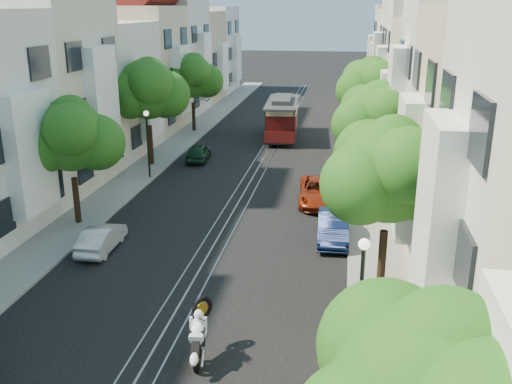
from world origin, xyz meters
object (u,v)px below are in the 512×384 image
at_px(tree_e_b, 390,174).
at_px(parked_car_w_mid, 101,238).
at_px(lamp_west, 147,134).
at_px(sportbike_rider, 199,332).
at_px(tree_e_d, 371,86).
at_px(parked_car_e_far, 320,191).
at_px(lamp_east, 361,286).
at_px(cable_car, 282,116).
at_px(tree_w_b, 71,137).
at_px(parked_car_w_far, 198,152).
at_px(tree_w_d, 193,77).
at_px(parked_car_e_mid, 333,227).
at_px(tree_e_c, 377,119).
at_px(tree_w_c, 148,90).

distance_m(tree_e_b, parked_car_w_mid, 12.93).
height_order(lamp_west, sportbike_rider, lamp_west).
relative_size(tree_e_d, parked_car_e_far, 1.45).
xyz_separation_m(lamp_east, cable_car, (-5.80, 30.90, -1.05)).
relative_size(tree_w_b, parked_car_e_far, 1.32).
bearing_deg(parked_car_w_far, tree_w_d, -77.61).
xyz_separation_m(tree_w_b, cable_car, (7.64, 20.92, -2.61)).
bearing_deg(parked_car_e_mid, tree_e_d, 81.55).
distance_m(tree_e_d, lamp_east, 27.07).
height_order(tree_e_b, parked_car_w_mid, tree_e_b).
distance_m(tree_e_b, cable_car, 26.95).
height_order(tree_e_c, tree_w_c, tree_w_c).
xyz_separation_m(tree_w_b, sportbike_rider, (8.71, -10.09, -3.43)).
height_order(tree_w_b, parked_car_w_mid, tree_w_b).
bearing_deg(tree_w_d, sportbike_rider, -74.81).
height_order(lamp_west, parked_car_w_mid, lamp_west).
relative_size(tree_w_d, cable_car, 0.82).
bearing_deg(cable_car, tree_e_b, -78.70).
relative_size(lamp_west, cable_car, 0.52).
distance_m(tree_e_b, tree_e_d, 22.00).
distance_m(tree_w_b, sportbike_rider, 13.76).
xyz_separation_m(tree_w_b, lamp_east, (13.44, -9.98, -1.55)).
height_order(tree_e_d, parked_car_w_far, tree_e_d).
relative_size(tree_w_c, parked_car_e_mid, 1.79).
bearing_deg(cable_car, tree_w_d, 168.65).
bearing_deg(cable_car, lamp_west, -121.12).
height_order(tree_e_d, tree_w_c, tree_w_c).
bearing_deg(tree_e_b, tree_w_d, 118.07).
xyz_separation_m(tree_w_b, parked_car_w_mid, (2.38, -2.75, -3.84)).
distance_m(tree_w_d, sportbike_rider, 33.45).
height_order(tree_e_c, lamp_east, tree_e_c).
bearing_deg(parked_car_w_far, tree_e_d, -164.27).
bearing_deg(lamp_west, tree_w_d, 93.44).
bearing_deg(tree_w_c, lamp_east, -57.35).
height_order(tree_w_c, cable_car, tree_w_c).
relative_size(sportbike_rider, parked_car_w_far, 0.59).
xyz_separation_m(tree_e_b, parked_car_w_mid, (-12.02, 2.25, -4.18)).
distance_m(tree_e_b, tree_e_c, 11.00).
bearing_deg(parked_car_w_far, parked_car_e_far, 134.82).
xyz_separation_m(tree_e_c, lamp_west, (-13.56, 2.02, -1.75)).
xyz_separation_m(tree_w_d, lamp_east, (13.44, -31.98, -1.75)).
bearing_deg(tree_w_c, tree_e_d, 22.62).
bearing_deg(parked_car_e_mid, parked_car_w_far, 125.28).
relative_size(tree_w_c, sportbike_rider, 3.41).
height_order(tree_w_b, parked_car_e_far, tree_w_b).
relative_size(tree_w_c, parked_car_e_far, 1.50).
height_order(lamp_west, parked_car_e_mid, lamp_west).
distance_m(tree_w_c, parked_car_e_mid, 17.19).
xyz_separation_m(tree_e_b, tree_w_b, (-14.40, 5.00, -0.34)).
distance_m(lamp_west, parked_car_w_mid, 11.12).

